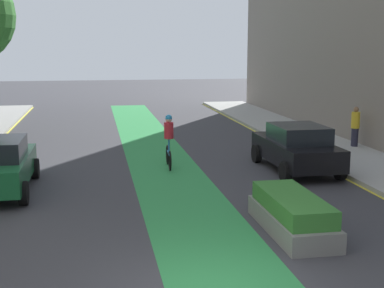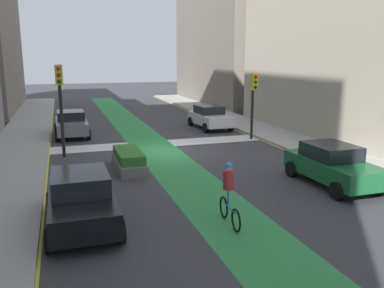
{
  "view_description": "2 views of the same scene",
  "coord_description": "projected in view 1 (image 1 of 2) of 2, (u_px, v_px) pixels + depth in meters",
  "views": [
    {
      "loc": [
        -1.74,
        -8.03,
        4.1
      ],
      "look_at": [
        0.97,
        6.87,
        1.34
      ],
      "focal_mm": 49.87,
      "sensor_mm": 36.0,
      "label": 1
    },
    {
      "loc": [
        5.2,
        20.16,
        4.84
      ],
      "look_at": [
        0.13,
        4.5,
        1.31
      ],
      "focal_mm": 37.94,
      "sensor_mm": 36.0,
      "label": 2
    }
  ],
  "objects": [
    {
      "name": "median_planter",
      "position": [
        292.0,
        214.0,
        11.96
      ],
      "size": [
        1.14,
        3.06,
        0.85
      ],
      "color": "slate",
      "rests_on": "ground_plane"
    },
    {
      "name": "pedestrian_sidewalk_right_a",
      "position": [
        355.0,
        126.0,
        21.41
      ],
      "size": [
        0.34,
        0.34,
        1.6
      ],
      "color": "#262638",
      "rests_on": "sidewalk_right"
    },
    {
      "name": "cyclist_in_lane",
      "position": [
        169.0,
        140.0,
        18.18
      ],
      "size": [
        0.32,
        1.73,
        1.86
      ],
      "color": "black",
      "rests_on": "ground_plane"
    },
    {
      "name": "car_black_right_far",
      "position": [
        296.0,
        147.0,
        17.79
      ],
      "size": [
        2.04,
        4.21,
        1.57
      ],
      "color": "black",
      "rests_on": "ground_plane"
    }
  ]
}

